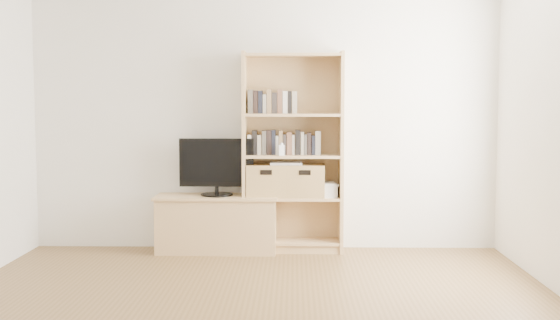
{
  "coord_description": "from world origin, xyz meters",
  "views": [
    {
      "loc": [
        0.29,
        -4.31,
        1.45
      ],
      "look_at": [
        0.16,
        1.9,
        0.91
      ],
      "focal_mm": 45.0,
      "sensor_mm": 36.0,
      "label": 1
    }
  ],
  "objects_px": {
    "tv_stand": "(217,225)",
    "baby_monitor": "(282,150)",
    "laptop": "(286,163)",
    "television": "(217,167)",
    "bookshelf": "(293,152)",
    "basket_left": "(266,180)",
    "basket_right": "(305,181)"
  },
  "relations": [
    {
      "from": "baby_monitor",
      "to": "laptop",
      "type": "relative_size",
      "value": 0.33
    },
    {
      "from": "laptop",
      "to": "television",
      "type": "bearing_deg",
      "value": -176.7
    },
    {
      "from": "tv_stand",
      "to": "basket_left",
      "type": "xyz_separation_m",
      "value": [
        0.47,
        0.04,
        0.42
      ]
    },
    {
      "from": "basket_left",
      "to": "basket_right",
      "type": "bearing_deg",
      "value": -1.39
    },
    {
      "from": "tv_stand",
      "to": "bookshelf",
      "type": "xyz_separation_m",
      "value": [
        0.72,
        0.04,
        0.69
      ]
    },
    {
      "from": "television",
      "to": "basket_left",
      "type": "relative_size",
      "value": 1.89
    },
    {
      "from": "television",
      "to": "basket_left",
      "type": "xyz_separation_m",
      "value": [
        0.47,
        0.04,
        -0.14
      ]
    },
    {
      "from": "baby_monitor",
      "to": "laptop",
      "type": "bearing_deg",
      "value": 52.76
    },
    {
      "from": "television",
      "to": "baby_monitor",
      "type": "distance_m",
      "value": 0.64
    },
    {
      "from": "basket_right",
      "to": "laptop",
      "type": "bearing_deg",
      "value": -176.54
    },
    {
      "from": "bookshelf",
      "to": "basket_left",
      "type": "bearing_deg",
      "value": -178.81
    },
    {
      "from": "baby_monitor",
      "to": "basket_right",
      "type": "bearing_deg",
      "value": 12.62
    },
    {
      "from": "basket_left",
      "to": "basket_right",
      "type": "relative_size",
      "value": 1.0
    },
    {
      "from": "tv_stand",
      "to": "laptop",
      "type": "relative_size",
      "value": 3.75
    },
    {
      "from": "tv_stand",
      "to": "television",
      "type": "height_order",
      "value": "television"
    },
    {
      "from": "tv_stand",
      "to": "basket_left",
      "type": "distance_m",
      "value": 0.63
    },
    {
      "from": "basket_left",
      "to": "laptop",
      "type": "distance_m",
      "value": 0.25
    },
    {
      "from": "laptop",
      "to": "tv_stand",
      "type": "bearing_deg",
      "value": -176.7
    },
    {
      "from": "tv_stand",
      "to": "basket_left",
      "type": "height_order",
      "value": "basket_left"
    },
    {
      "from": "bookshelf",
      "to": "basket_left",
      "type": "distance_m",
      "value": 0.37
    },
    {
      "from": "basket_left",
      "to": "baby_monitor",
      "type": "bearing_deg",
      "value": -35.55
    },
    {
      "from": "baby_monitor",
      "to": "basket_left",
      "type": "relative_size",
      "value": 0.26
    },
    {
      "from": "basket_right",
      "to": "tv_stand",
      "type": "bearing_deg",
      "value": -176.21
    },
    {
      "from": "bookshelf",
      "to": "basket_right",
      "type": "height_order",
      "value": "bookshelf"
    },
    {
      "from": "television",
      "to": "bookshelf",
      "type": "bearing_deg",
      "value": 5.4
    },
    {
      "from": "basket_right",
      "to": "baby_monitor",
      "type": "bearing_deg",
      "value": -154.25
    },
    {
      "from": "bookshelf",
      "to": "baby_monitor",
      "type": "bearing_deg",
      "value": -135.0
    },
    {
      "from": "bookshelf",
      "to": "laptop",
      "type": "distance_m",
      "value": 0.12
    },
    {
      "from": "television",
      "to": "basket_right",
      "type": "distance_m",
      "value": 0.85
    },
    {
      "from": "tv_stand",
      "to": "baby_monitor",
      "type": "bearing_deg",
      "value": -5.49
    },
    {
      "from": "laptop",
      "to": "bookshelf",
      "type": "bearing_deg",
      "value": 11.64
    },
    {
      "from": "basket_right",
      "to": "laptop",
      "type": "relative_size",
      "value": 1.24
    }
  ]
}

